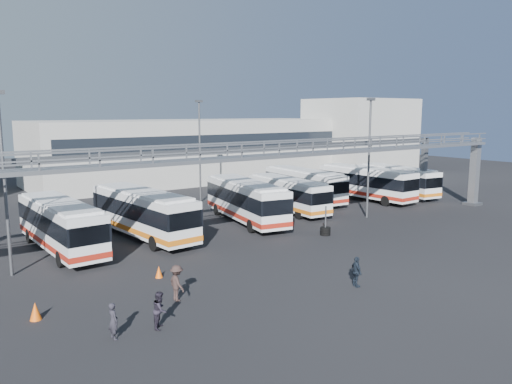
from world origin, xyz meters
TOP-DOWN VIEW (x-y plane):
  - ground at (0.00, 0.00)m, footprint 140.00×140.00m
  - gantry at (0.00, 5.87)m, footprint 51.40×5.15m
  - warehouse at (12.00, 38.00)m, footprint 42.00×14.00m
  - building_right at (38.00, 32.00)m, footprint 14.00×12.00m
  - light_pole_left at (-16.00, 8.00)m, footprint 0.70×0.35m
  - light_pole_mid at (12.00, 7.00)m, footprint 0.70×0.35m
  - light_pole_back at (4.00, 22.00)m, footprint 0.70×0.35m
  - bus_2 at (-12.37, 11.47)m, footprint 2.97×11.10m
  - bus_3 at (-6.55, 11.68)m, footprint 3.59×11.60m
  - bus_5 at (2.43, 11.64)m, footprint 4.64×11.63m
  - bus_6 at (8.03, 13.02)m, footprint 3.18×10.32m
  - bus_7 at (12.71, 16.07)m, footprint 3.45×11.02m
  - bus_8 at (18.59, 13.12)m, footprint 2.79×11.26m
  - bus_9 at (23.46, 12.99)m, footprint 3.98×10.71m
  - pedestrian_a at (-14.15, -3.05)m, footprint 0.42×0.59m
  - pedestrian_b at (-12.17, -3.19)m, footprint 0.96×0.99m
  - pedestrian_c at (-10.18, -0.80)m, footprint 0.69×1.16m
  - pedestrian_d at (-1.70, -4.54)m, footprint 0.67×1.03m
  - cone_left at (-16.29, 0.79)m, footprint 0.51×0.51m
  - cone_right at (-9.45, 2.86)m, footprint 0.55×0.55m
  - tire_stack at (4.70, 4.50)m, footprint 0.77×0.77m

SIDE VIEW (x-z plane):
  - ground at x=0.00m, z-range 0.00..0.00m
  - cone_right at x=-9.45m, z-range 0.00..0.66m
  - tire_stack at x=4.70m, z-range -0.73..1.47m
  - cone_left at x=-16.29m, z-range 0.00..0.80m
  - pedestrian_a at x=-14.15m, z-range 0.00..1.53m
  - pedestrian_b at x=-12.17m, z-range 0.00..1.60m
  - pedestrian_d at x=-1.70m, z-range 0.00..1.63m
  - pedestrian_c at x=-10.18m, z-range 0.00..1.77m
  - bus_6 at x=8.03m, z-range 0.16..3.25m
  - bus_9 at x=23.46m, z-range 0.17..3.35m
  - bus_7 at x=12.71m, z-range 0.18..3.47m
  - bus_2 at x=-12.37m, z-range 0.18..3.52m
  - bus_8 at x=18.59m, z-range 0.18..3.59m
  - bus_5 at x=2.43m, z-range 0.18..3.63m
  - bus_3 at x=-6.55m, z-range 0.18..3.66m
  - warehouse at x=12.00m, z-range 0.00..8.00m
  - building_right at x=38.00m, z-range 0.00..11.00m
  - gantry at x=0.00m, z-range 1.96..9.06m
  - light_pole_left at x=-16.00m, z-range 0.62..10.83m
  - light_pole_mid at x=12.00m, z-range 0.62..10.83m
  - light_pole_back at x=4.00m, z-range 0.62..10.83m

